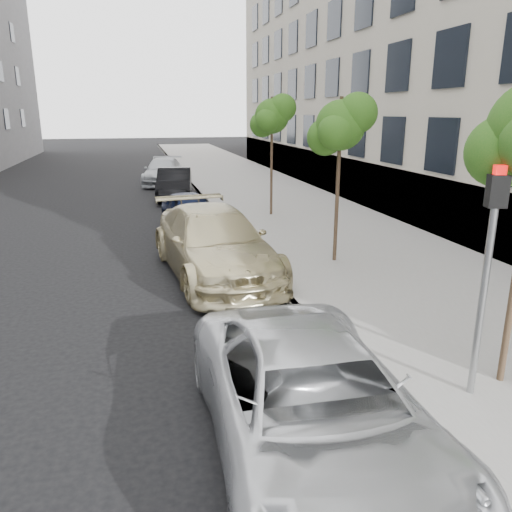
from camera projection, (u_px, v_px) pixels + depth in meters
name	position (u px, v px, depth m)	size (l,w,h in m)	color
ground	(340.00, 496.00, 5.41)	(160.00, 160.00, 0.00)	black
sidewalk	(246.00, 183.00, 28.77)	(6.40, 72.00, 0.14)	gray
curb	(192.00, 185.00, 28.05)	(0.15, 72.00, 0.14)	#9E9B93
tree_mid	(341.00, 125.00, 12.59)	(1.63, 1.43, 4.35)	#38281C
tree_far	(273.00, 116.00, 18.61)	(1.65, 1.45, 4.53)	#38281C
signal_pole	(488.00, 258.00, 6.61)	(0.28, 0.24, 3.23)	#939699
minivan	(313.00, 406.00, 5.80)	(2.40, 5.20, 1.45)	silver
suv	(214.00, 243.00, 12.55)	(2.36, 5.80, 1.68)	beige
sedan_blue	(190.00, 211.00, 17.64)	(1.52, 3.78, 1.29)	black
sedan_black	(175.00, 184.00, 23.68)	(1.54, 4.41, 1.45)	black
sedan_rear	(164.00, 171.00, 28.58)	(2.03, 5.00, 1.45)	#A3A7AB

